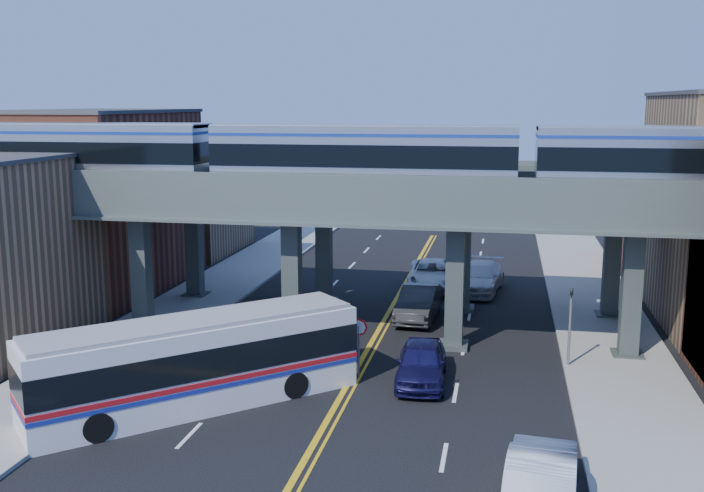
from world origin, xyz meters
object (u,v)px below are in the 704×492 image
Objects in this scene: traffic_signal at (570,318)px; car_lane_d at (480,278)px; stop_sign at (359,338)px; car_parked_curb at (541,477)px; transit_train at (363,156)px; car_lane_b at (419,303)px; car_lane_c at (432,274)px; car_lane_a at (421,363)px; transit_bus at (196,364)px.

traffic_signal is 0.67× the size of car_lane_d.
stop_sign is 9.41m from traffic_signal.
stop_sign is at bearing -48.07° from car_parked_curb.
transit_train is at bearing -106.50° from car_lane_d.
car_parked_curb is at bearing -70.37° from car_lane_b.
traffic_signal reaches higher than car_lane_c.
car_lane_a is 0.81× the size of car_lane_c.
stop_sign reaches higher than car_lane_d.
transit_train is 8.00× the size of car_parked_curb.
transit_bus reaches higher than car_lane_a.
traffic_signal is at bearing 22.87° from car_lane_a.
car_lane_a is at bearing -88.66° from car_lane_d.
car_lane_c is (1.50, 17.18, -0.89)m from stop_sign.
car_lane_b is at bearing 81.22° from stop_sign.
transit_bus is 23.40m from car_lane_d.
car_lane_b is at bearing -68.36° from car_parked_curb.
car_lane_d is (10.13, 21.07, -0.83)m from transit_bus.
transit_bus is 1.82× the size of car_lane_c.
car_lane_b is (-7.40, 6.71, -1.40)m from traffic_signal.
car_parked_curb reaches higher than car_lane_a.
transit_train reaches higher than car_lane_c.
stop_sign reaches higher than car_lane_c.
transit_bus reaches higher than car_parked_curb.
car_lane_b reaches higher than car_lane_d.
car_lane_d is at bearing 69.96° from car_lane_b.
traffic_signal is 12.86m from car_parked_curb.
transit_train is at bearing -56.35° from car_parked_curb.
car_lane_b is (7.10, 14.01, -0.82)m from transit_bus.
car_lane_b is (-1.19, 9.73, 0.04)m from car_lane_a.
car_lane_c is at bearing 85.01° from stop_sign.
stop_sign reaches higher than car_lane_b.
car_lane_a is at bearing -79.83° from car_lane_b.
car_lane_b is 0.89× the size of car_lane_d.
traffic_signal is (8.90, 3.00, 0.54)m from stop_sign.
transit_bus is 15.73m from car_lane_b.
car_lane_c is (0.00, 7.47, -0.03)m from car_lane_b.
car_parked_curb reaches higher than car_lane_c.
car_lane_a is 16.89m from car_lane_d.
traffic_signal is 16.05m from car_lane_c.
car_lane_c is at bearing 79.62° from transit_train.
transit_train reaches higher than transit_bus.
traffic_signal reaches higher than car_parked_curb.
transit_train is at bearing 168.27° from traffic_signal.
stop_sign is 12.10m from car_parked_curb.
car_lane_a is 0.93× the size of car_lane_b.
traffic_signal is 7.06m from car_lane_a.
transit_bus reaches higher than car_lane_d.
transit_bus is 1.86× the size of car_lane_d.
car_lane_a is at bearing -89.64° from car_lane_c.
car_parked_curb is at bearing -76.61° from car_lane_d.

